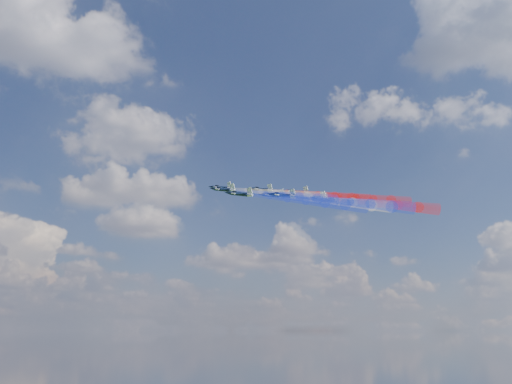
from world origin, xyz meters
name	(u,v)px	position (x,y,z in m)	size (l,w,h in m)	color
jet_lead	(221,188)	(-21.21, 11.65, 175.54)	(8.48, 10.60, 2.83)	black
trail_lead	(276,193)	(-8.89, -6.21, 170.74)	(3.53, 35.09, 3.53)	white
jet_inner_left	(223,190)	(-24.07, 0.29, 171.95)	(8.48, 10.60, 2.83)	black
trail_inner_left	(282,195)	(-11.75, -17.58, 167.15)	(3.53, 35.09, 3.53)	#1B33E8
jet_inner_right	(261,189)	(-7.88, 8.62, 175.46)	(8.48, 10.60, 2.83)	black
trail_inner_right	(318,195)	(4.44, -9.25, 170.67)	(3.53, 35.09, 3.53)	red
jet_outer_left	(240,194)	(-23.82, -14.26, 167.27)	(8.48, 10.60, 2.83)	black
trail_outer_left	(306,201)	(-11.50, -32.12, 162.47)	(3.53, 35.09, 3.53)	#1B33E8
jet_center_third	(272,195)	(-9.25, -4.04, 170.50)	(8.48, 10.60, 2.83)	black
trail_center_third	(335,201)	(3.07, -21.90, 165.70)	(3.53, 35.09, 3.53)	white
jet_outer_right	(296,192)	(3.38, 4.33, 174.68)	(8.48, 10.60, 2.83)	black
trail_outer_right	(356,197)	(15.70, -13.54, 169.88)	(3.53, 35.09, 3.53)	red
jet_rear_left	(282,195)	(-11.49, -16.71, 167.41)	(8.48, 10.60, 2.83)	black
trail_rear_left	(351,202)	(0.83, -34.58, 162.62)	(3.53, 35.09, 3.53)	#1B33E8
jet_rear_right	(313,197)	(2.58, -9.26, 169.68)	(8.48, 10.60, 2.83)	black
trail_rear_right	(379,204)	(14.90, -27.13, 164.88)	(3.53, 35.09, 3.53)	red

